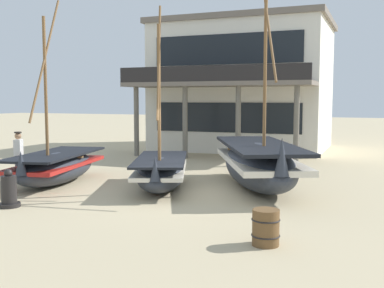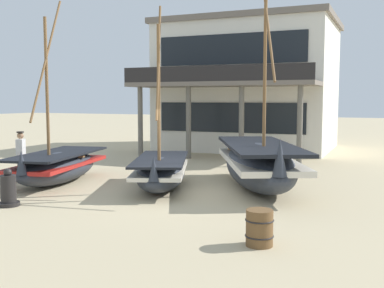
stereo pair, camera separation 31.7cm
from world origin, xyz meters
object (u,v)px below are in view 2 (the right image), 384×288
Objects in this scene: fishing_boat_near_left at (57,166)px; fishing_boat_centre_large at (259,164)px; fishing_boat_far_right at (161,171)px; harbor_building_main at (249,86)px; fisherman_by_hull at (21,156)px; wooden_barrel at (259,228)px; capstan_winch at (8,191)px.

fishing_boat_near_left is 6.66m from fishing_boat_centre_large.
fishing_boat_centre_large reaches higher than fishing_boat_far_right.
fisherman_by_hull is at bearing -107.77° from harbor_building_main.
wooden_barrel is (9.41, -3.78, -0.48)m from fisherman_by_hull.
wooden_barrel is (6.90, -0.64, -0.05)m from capstan_winch.
fishing_boat_centre_large is 10.88× the size of wooden_barrel.
fisherman_by_hull is 4.05m from capstan_winch.
fishing_boat_centre_large is at bearing 14.97° from fishing_boat_near_left.
fishing_boat_near_left is 13.73m from harbor_building_main.
fisherman_by_hull is at bearing -174.18° from fishing_boat_far_right.
fishing_boat_centre_large is at bearing 24.60° from fishing_boat_far_right.
fishing_boat_centre_large is at bearing 12.81° from fisherman_by_hull.
fishing_boat_centre_large is 4.52× the size of fisherman_by_hull.
fishing_boat_near_left is 3.67m from fishing_boat_far_right.
fishing_boat_far_right is at bearing -86.00° from harbor_building_main.
fisherman_by_hull is 1.69× the size of capstan_winch.
fishing_boat_far_right is 8.01× the size of wooden_barrel.
fishing_boat_far_right is at bearing 54.59° from capstan_winch.
fisherman_by_hull is 10.15m from wooden_barrel.
fishing_boat_centre_large is at bearing 42.49° from capstan_winch.
fishing_boat_near_left is at bearing -173.07° from fishing_boat_far_right.
capstan_winch is (-2.60, -3.66, -0.15)m from fishing_boat_far_right.
fisherman_by_hull is at bearing -176.95° from fishing_boat_near_left.
fisherman_by_hull is (-7.90, -1.80, 0.05)m from fishing_boat_centre_large.
fishing_boat_far_right is 6.08m from wooden_barrel.
wooden_barrel is at bearing -74.90° from fishing_boat_centre_large.
fishing_boat_centre_large is 3.07m from fishing_boat_far_right.
fishing_boat_far_right is 4.50m from capstan_winch.
fishing_boat_centre_large reaches higher than harbor_building_main.
fishing_boat_near_left is at bearing -101.87° from harbor_building_main.
capstan_winch reaches higher than wooden_barrel.
fishing_boat_far_right reaches higher than capstan_winch.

